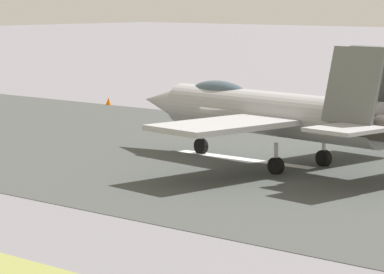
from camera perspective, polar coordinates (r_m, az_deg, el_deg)
The scene contains 6 objects.
ground_plane at distance 48.60m, azimuth 2.39°, elevation -1.21°, with size 400.00×400.00×0.00m, color slate.
runway_strip at distance 48.59m, azimuth 2.41°, elevation -1.20°, with size 240.00×26.00×0.02m.
fighter_jet at distance 46.36m, azimuth 4.45°, elevation 1.43°, with size 17.09×14.53×5.68m.
crew_person at distance 60.89m, azimuth 1.50°, elevation 1.39°, with size 0.55×0.50×1.59m.
marker_cone_mid at distance 60.05m, azimuth 8.83°, elevation 0.71°, with size 0.44×0.44×0.55m, color orange.
marker_cone_far at distance 72.99m, azimuth -4.75°, elevation 2.03°, with size 0.44×0.44×0.55m, color orange.
Camera 1 is at (-30.23, 37.27, 7.66)m, focal length 94.07 mm.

